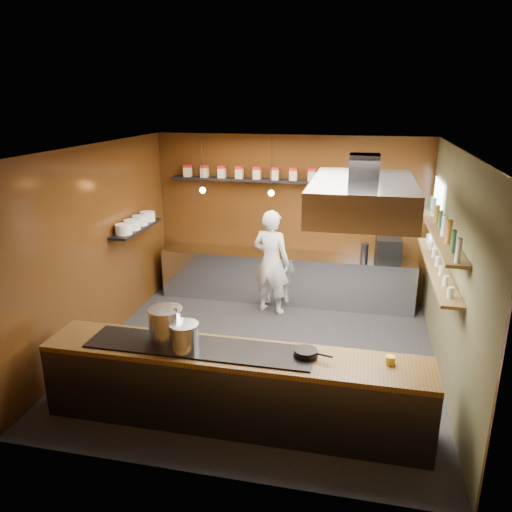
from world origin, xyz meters
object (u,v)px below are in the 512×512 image
(stockpot_large, at_px, (166,324))
(chef, at_px, (271,262))
(espresso_machine, at_px, (388,250))
(extractor_hood, at_px, (362,196))
(stockpot_small, at_px, (184,337))

(stockpot_large, relative_size, chef, 0.22)
(stockpot_large, distance_m, espresso_machine, 4.49)
(extractor_hood, distance_m, espresso_machine, 2.93)
(stockpot_small, height_order, espresso_machine, espresso_machine)
(stockpot_large, bearing_deg, espresso_machine, 54.50)
(stockpot_large, distance_m, stockpot_small, 0.33)
(stockpot_large, height_order, espresso_machine, stockpot_large)
(stockpot_large, bearing_deg, stockpot_small, -31.66)
(stockpot_small, distance_m, espresso_machine, 4.48)
(espresso_machine, bearing_deg, stockpot_small, -124.99)
(stockpot_small, bearing_deg, chef, 83.69)
(stockpot_small, bearing_deg, stockpot_large, 148.34)
(stockpot_large, bearing_deg, chef, 78.30)
(extractor_hood, bearing_deg, chef, 126.42)
(stockpot_large, xyz_separation_m, espresso_machine, (2.61, 3.65, -0.03))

